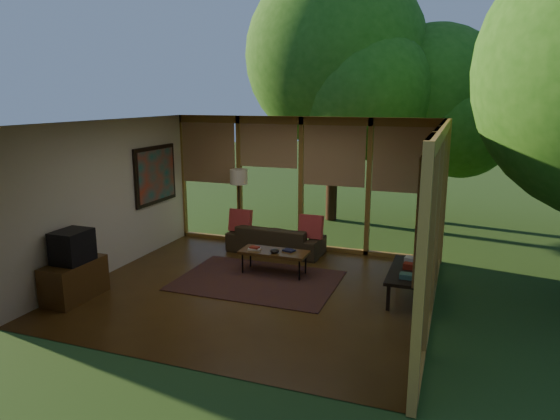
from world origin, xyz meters
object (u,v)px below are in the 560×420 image
at_px(media_cabinet, 75,280).
at_px(side_console, 409,273).
at_px(coffee_table, 274,253).
at_px(television, 72,246).
at_px(sofa, 276,239).
at_px(floor_lamp, 239,181).

height_order(media_cabinet, side_console, media_cabinet).
bearing_deg(coffee_table, television, -139.94).
relative_size(television, side_console, 0.39).
bearing_deg(side_console, sofa, 152.11).
relative_size(sofa, media_cabinet, 1.91).
relative_size(sofa, side_console, 1.37).
xyz_separation_m(television, coffee_table, (2.49, 2.10, -0.46)).
height_order(sofa, floor_lamp, floor_lamp).
bearing_deg(coffee_table, floor_lamp, 134.93).
bearing_deg(media_cabinet, coffee_table, 39.84).
distance_m(television, side_console, 5.20).
bearing_deg(floor_lamp, sofa, -3.00).
bearing_deg(television, side_console, 20.58).
relative_size(sofa, television, 3.48).
relative_size(media_cabinet, floor_lamp, 0.61).
distance_m(television, coffee_table, 3.29).
height_order(sofa, coffee_table, sofa).
height_order(floor_lamp, side_console, floor_lamp).
xyz_separation_m(media_cabinet, television, (0.02, 0.00, 0.55)).
xyz_separation_m(floor_lamp, coffee_table, (1.23, -1.23, -1.01)).
xyz_separation_m(media_cabinet, coffee_table, (2.51, 2.10, 0.09)).
relative_size(media_cabinet, side_console, 0.71).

